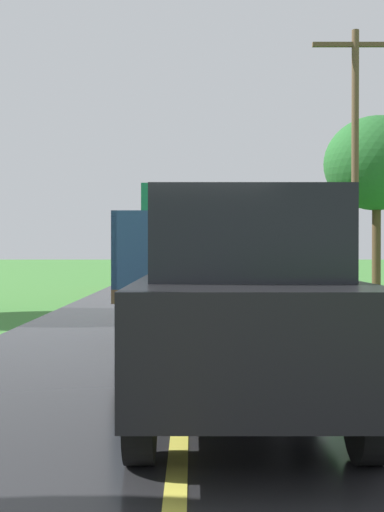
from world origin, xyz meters
name	(u,v)px	position (x,y,z in m)	size (l,w,h in m)	color
banana_truck_near	(192,253)	(0.13, 12.13, 1.47)	(2.38, 5.82, 2.80)	#2D2D30
banana_truck_far	(198,251)	(0.34, 22.31, 1.48)	(2.38, 5.81, 2.80)	#2D2D30
utility_pole_roadside	(354,156)	(4.60, 17.04, 4.14)	(2.37, 0.20, 7.59)	brown
roadside_tree_far_left	(375,164)	(6.08, 20.04, 4.32)	(3.38, 3.38, 5.86)	#4C3823
following_car	(239,303)	(0.52, 5.14, 1.07)	(1.74, 4.10, 1.92)	black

